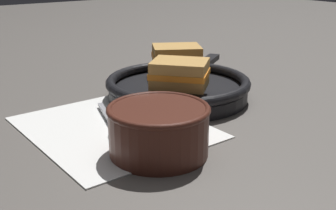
% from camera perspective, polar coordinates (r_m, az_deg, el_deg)
% --- Properties ---
extents(ground_plane, '(4.00, 4.00, 0.00)m').
position_cam_1_polar(ground_plane, '(0.66, -0.98, -3.05)').
color(ground_plane, '#56514C').
extents(napkin, '(0.29, 0.25, 0.00)m').
position_cam_1_polar(napkin, '(0.66, -7.40, -2.93)').
color(napkin, white).
rests_on(napkin, ground_plane).
extents(soup_bowl, '(0.14, 0.14, 0.07)m').
position_cam_1_polar(soup_bowl, '(0.56, -1.28, -3.00)').
color(soup_bowl, '#4C2319').
rests_on(soup_bowl, ground_plane).
extents(spoon, '(0.16, 0.07, 0.01)m').
position_cam_1_polar(spoon, '(0.64, -7.26, -3.09)').
color(spoon, '#9E9EA3').
rests_on(spoon, napkin).
extents(skillet, '(0.27, 0.35, 0.04)m').
position_cam_1_polar(skillet, '(0.79, 1.41, 2.43)').
color(skillet, black).
rests_on(skillet, ground_plane).
extents(sandwich_near_left, '(0.11, 0.12, 0.05)m').
position_cam_1_polar(sandwich_near_left, '(0.84, 1.18, 6.48)').
color(sandwich_near_left, '#C18E47').
rests_on(sandwich_near_left, skillet).
extents(sandwich_near_right, '(0.12, 0.12, 0.05)m').
position_cam_1_polar(sandwich_near_right, '(0.72, 1.62, 4.25)').
color(sandwich_near_right, '#C18E47').
rests_on(sandwich_near_right, skillet).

